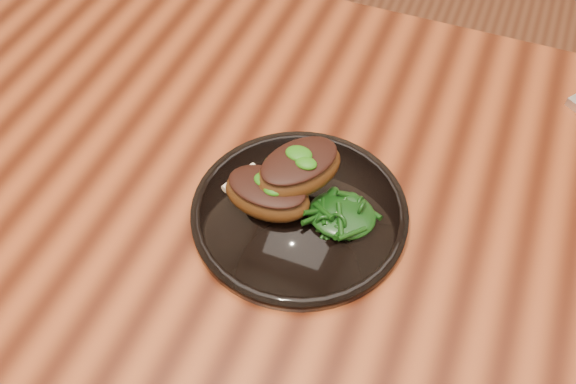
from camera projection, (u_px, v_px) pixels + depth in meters
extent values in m
cube|color=#371106|center=(353.00, 199.00, 0.86)|extent=(1.60, 0.80, 0.04)
cylinder|color=#36150C|center=(88.00, 104.00, 1.52)|extent=(0.06, 0.06, 0.71)
cylinder|color=black|center=(299.00, 213.00, 0.81)|extent=(0.27, 0.27, 0.02)
torus|color=black|center=(299.00, 212.00, 0.81)|extent=(0.27, 0.27, 0.01)
cylinder|color=black|center=(300.00, 211.00, 0.81)|extent=(0.18, 0.18, 0.00)
ellipsoid|color=#42230C|center=(267.00, 195.00, 0.79)|extent=(0.12, 0.08, 0.04)
ellipsoid|color=black|center=(267.00, 186.00, 0.78)|extent=(0.10, 0.07, 0.01)
cylinder|color=beige|center=(239.00, 178.00, 0.82)|extent=(0.03, 0.05, 0.01)
ellipsoid|color=#104507|center=(267.00, 183.00, 0.77)|extent=(0.03, 0.02, 0.01)
ellipsoid|color=#42230C|center=(299.00, 170.00, 0.79)|extent=(0.13, 0.14, 0.05)
ellipsoid|color=black|center=(299.00, 160.00, 0.78)|extent=(0.11, 0.12, 0.01)
cylinder|color=beige|center=(257.00, 184.00, 0.79)|extent=(0.04, 0.05, 0.01)
ellipsoid|color=#104507|center=(299.00, 157.00, 0.77)|extent=(0.03, 0.02, 0.01)
ellipsoid|color=#104507|center=(291.00, 168.00, 0.85)|extent=(0.08, 0.05, 0.00)
ellipsoid|color=black|center=(342.00, 215.00, 0.79)|extent=(0.09, 0.07, 0.02)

